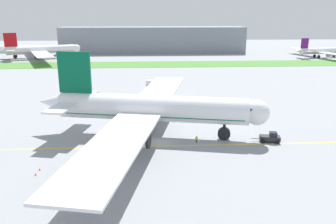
% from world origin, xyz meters
% --- Properties ---
extents(ground_plane, '(600.00, 600.00, 0.00)m').
position_xyz_m(ground_plane, '(0.00, 0.00, 0.00)').
color(ground_plane, gray).
rests_on(ground_plane, ground).
extents(apron_taxi_line, '(280.00, 0.36, 0.01)m').
position_xyz_m(apron_taxi_line, '(0.00, -2.31, 0.00)').
color(apron_taxi_line, yellow).
rests_on(apron_taxi_line, ground).
extents(grass_median_strip, '(320.00, 24.00, 0.10)m').
position_xyz_m(grass_median_strip, '(0.00, 120.13, 0.05)').
color(grass_median_strip, '#4C8438').
rests_on(grass_median_strip, ground).
extents(airliner_foreground, '(52.41, 82.90, 18.97)m').
position_xyz_m(airliner_foreground, '(-2.23, 4.54, 6.44)').
color(airliner_foreground, white).
rests_on(airliner_foreground, ground).
extents(pushback_tug, '(6.23, 3.16, 2.29)m').
position_xyz_m(pushback_tug, '(24.16, -1.18, 1.04)').
color(pushback_tug, '#26262B').
rests_on(pushback_tug, ground).
extents(ground_crew_wingwalker_port, '(0.54, 0.27, 1.56)m').
position_xyz_m(ground_crew_wingwalker_port, '(-5.67, 10.14, 0.95)').
color(ground_crew_wingwalker_port, black).
rests_on(ground_crew_wingwalker_port, ground).
extents(ground_crew_marshaller_front, '(0.55, 0.27, 1.56)m').
position_xyz_m(ground_crew_marshaller_front, '(7.95, -0.67, 0.95)').
color(ground_crew_marshaller_front, black).
rests_on(ground_crew_marshaller_front, ground).
extents(traffic_cone_near_nose, '(0.36, 0.36, 0.58)m').
position_xyz_m(traffic_cone_near_nose, '(-22.25, -14.70, 0.28)').
color(traffic_cone_near_nose, '#F2590C').
rests_on(traffic_cone_near_nose, ground).
extents(traffic_cone_port_wing, '(0.36, 0.36, 0.58)m').
position_xyz_m(traffic_cone_port_wing, '(-22.14, -12.66, 0.28)').
color(traffic_cone_port_wing, '#F2590C').
rests_on(traffic_cone_port_wing, ground).
extents(service_truck_baggage_loader, '(4.75, 3.60, 2.66)m').
position_xyz_m(service_truck_baggage_loader, '(-0.93, 59.01, 1.44)').
color(service_truck_baggage_loader, white).
rests_on(service_truck_baggage_loader, ground).
extents(parked_airliner_far_centre, '(46.27, 74.93, 16.12)m').
position_xyz_m(parked_airliner_far_centre, '(-68.61, 148.94, 5.47)').
color(parked_airliner_far_centre, white).
rests_on(parked_airliner_far_centre, ground).
extents(parked_airliner_far_right, '(35.11, 55.74, 12.46)m').
position_xyz_m(parked_airliner_far_right, '(106.62, 143.96, 4.23)').
color(parked_airliner_far_right, white).
rests_on(parked_airliner_far_right, ground).
extents(terminal_building, '(129.30, 20.00, 18.00)m').
position_xyz_m(terminal_building, '(1.88, 179.95, 9.00)').
color(terminal_building, gray).
rests_on(terminal_building, ground).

